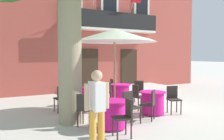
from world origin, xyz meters
name	(u,v)px	position (x,y,z in m)	size (l,w,h in m)	color
ground_plane	(152,107)	(0.00, 0.00, 0.00)	(120.00, 120.00, 0.00)	beige
building_facade	(94,27)	(0.95, 6.99, 3.75)	(13.00, 5.09, 7.50)	#B24C42
entrance_step_platform	(121,90)	(0.95, 3.77, 0.12)	(5.74, 2.45, 0.25)	silver
cafe_table_near_tree	(120,93)	(-0.54, 1.39, 0.39)	(0.86, 0.86, 0.76)	#DB1984
cafe_chair_near_tree_0	(114,88)	(-0.42, 2.13, 0.53)	(0.49, 0.49, 0.91)	#2D2823
cafe_chair_near_tree_1	(105,91)	(-1.29, 1.31, 0.53)	(0.40, 0.40, 0.91)	#2D2823
cafe_chair_near_tree_2	(139,90)	(0.05, 0.93, 0.53)	(0.57, 0.57, 0.91)	#2D2823
cafe_table_middle	(153,103)	(-0.70, -0.90, 0.39)	(0.86, 0.86, 0.76)	#DB1984
cafe_chair_middle_0	(138,95)	(-0.75, -0.15, 0.53)	(0.41, 0.41, 0.91)	#2D2823
cafe_chair_middle_1	(150,103)	(-1.23, -1.44, 0.53)	(0.56, 0.56, 0.91)	#2D2823
cafe_chair_middle_2	(173,97)	(0.03, -1.09, 0.53)	(0.51, 0.51, 0.91)	#2D2823
cafe_table_front	(80,99)	(-2.47, 1.00, 0.39)	(0.86, 0.86, 0.76)	#DB1984
cafe_chair_front_0	(81,92)	(-2.17, 1.69, 0.53)	(0.54, 0.54, 0.91)	#2D2823
cafe_chair_front_1	(62,97)	(-3.21, 0.87, 0.53)	(0.43, 0.43, 0.91)	#2D2823
cafe_chair_front_2	(99,96)	(-2.00, 0.41, 0.53)	(0.55, 0.55, 0.91)	#2D2823
cafe_table_far_side	(112,114)	(-2.65, -1.63, 0.39)	(0.86, 0.86, 0.76)	#DB1984
cafe_chair_far_side_0	(85,108)	(-3.21, -1.12, 0.53)	(0.56, 0.56, 0.91)	#2D2823
cafe_chair_far_side_1	(125,115)	(-2.72, -2.38, 0.53)	(0.47, 0.47, 0.91)	#2D2823
cafe_chair_far_side_2	(130,105)	(-1.92, -1.42, 0.53)	(0.47, 0.47, 0.91)	#2D2823
cafe_umbrella	(115,36)	(-1.61, 0.02, 2.61)	(2.90, 2.90, 2.85)	#997A56
pedestrian_near_entrance	(97,107)	(-3.75, -2.97, 0.94)	(0.53, 0.34, 1.66)	gold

